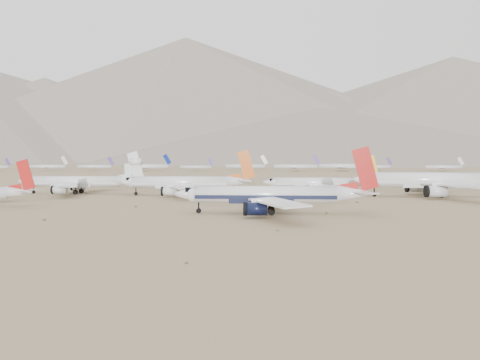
{
  "coord_description": "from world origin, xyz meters",
  "views": [
    {
      "loc": [
        8.2,
        -122.19,
        15.35
      ],
      "look_at": [
        -0.43,
        36.86,
        7.0
      ],
      "focal_mm": 35.0,
      "sensor_mm": 36.0,
      "label": 1
    }
  ],
  "objects": [
    {
      "name": "distant_storage_row",
      "position": [
        -23.36,
        341.13,
        4.45
      ],
      "size": [
        480.09,
        59.75,
        16.27
      ],
      "color": "silver",
      "rests_on": "ground"
    },
    {
      "name": "mountain_range",
      "position": [
        70.18,
        1648.01,
        190.32
      ],
      "size": [
        7354.0,
        3024.0,
        470.0
      ],
      "color": "slate",
      "rests_on": "ground"
    },
    {
      "name": "desert_scrub",
      "position": [
        -6.63,
        -25.59,
        0.28
      ],
      "size": [
        261.14,
        123.92,
        0.63
      ],
      "color": "brown",
      "rests_on": "ground"
    },
    {
      "name": "ground",
      "position": [
        0.0,
        0.0,
        0.0
      ],
      "size": [
        7000.0,
        7000.0,
        0.0
      ],
      "primitive_type": "plane",
      "color": "olive",
      "rests_on": "ground"
    },
    {
      "name": "foothills",
      "position": [
        526.68,
        1100.0,
        67.15
      ],
      "size": [
        4637.5,
        1395.0,
        155.0
      ],
      "color": "slate",
      "rests_on": "ground"
    },
    {
      "name": "row2_orange_tail",
      "position": [
        -22.18,
        54.9,
        4.94
      ],
      "size": [
        49.4,
        48.33,
        17.62
      ],
      "color": "silver",
      "rests_on": "ground"
    },
    {
      "name": "row2_gold_tail",
      "position": [
        30.13,
        66.33,
        4.35
      ],
      "size": [
        43.68,
        42.72,
        15.55
      ],
      "color": "silver",
      "rests_on": "ground"
    },
    {
      "name": "row2_white_trijet",
      "position": [
        -65.42,
        60.87,
        4.97
      ],
      "size": [
        48.43,
        47.33,
        17.16
      ],
      "color": "silver",
      "rests_on": "ground"
    },
    {
      "name": "main_airliner",
      "position": [
        10.51,
        0.72,
        4.9
      ],
      "size": [
        50.53,
        49.35,
        17.83
      ],
      "color": "silver",
      "rests_on": "ground"
    },
    {
      "name": "row2_navy_widebody",
      "position": [
        73.0,
        54.5,
        6.07
      ],
      "size": [
        61.14,
        59.79,
        21.75
      ],
      "color": "silver",
      "rests_on": "ground"
    }
  ]
}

